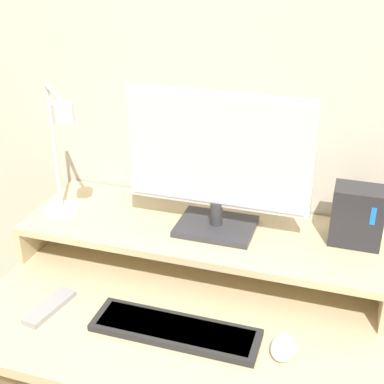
{
  "coord_description": "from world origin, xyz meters",
  "views": [
    {
      "loc": [
        0.39,
        -0.76,
        1.63
      ],
      "look_at": [
        0.02,
        0.41,
        1.02
      ],
      "focal_mm": 50.0,
      "sensor_mm": 36.0,
      "label": 1
    }
  ],
  "objects_px": {
    "router_dock": "(357,216)",
    "keyboard": "(175,330)",
    "monitor": "(218,162)",
    "desk_lamp": "(61,157)",
    "mouse": "(284,347)",
    "remote_control": "(50,307)"
  },
  "relations": [
    {
      "from": "monitor",
      "to": "desk_lamp",
      "type": "relative_size",
      "value": 1.3
    },
    {
      "from": "monitor",
      "to": "router_dock",
      "type": "xyz_separation_m",
      "value": [
        0.39,
        0.05,
        -0.13
      ]
    },
    {
      "from": "keyboard",
      "to": "remote_control",
      "type": "relative_size",
      "value": 2.54
    },
    {
      "from": "mouse",
      "to": "router_dock",
      "type": "bearing_deg",
      "value": 69.97
    },
    {
      "from": "monitor",
      "to": "keyboard",
      "type": "distance_m",
      "value": 0.47
    },
    {
      "from": "router_dock",
      "to": "keyboard",
      "type": "relative_size",
      "value": 0.39
    },
    {
      "from": "desk_lamp",
      "to": "keyboard",
      "type": "bearing_deg",
      "value": -28.38
    },
    {
      "from": "monitor",
      "to": "remote_control",
      "type": "distance_m",
      "value": 0.6
    },
    {
      "from": "router_dock",
      "to": "mouse",
      "type": "bearing_deg",
      "value": -110.03
    },
    {
      "from": "keyboard",
      "to": "remote_control",
      "type": "height_order",
      "value": "keyboard"
    },
    {
      "from": "keyboard",
      "to": "mouse",
      "type": "xyz_separation_m",
      "value": [
        0.27,
        0.02,
        0.0
      ]
    },
    {
      "from": "mouse",
      "to": "monitor",
      "type": "bearing_deg",
      "value": 129.3
    },
    {
      "from": "desk_lamp",
      "to": "mouse",
      "type": "relative_size",
      "value": 4.13
    },
    {
      "from": "desk_lamp",
      "to": "keyboard",
      "type": "height_order",
      "value": "desk_lamp"
    },
    {
      "from": "monitor",
      "to": "remote_control",
      "type": "relative_size",
      "value": 3.12
    },
    {
      "from": "mouse",
      "to": "remote_control",
      "type": "distance_m",
      "value": 0.63
    },
    {
      "from": "desk_lamp",
      "to": "remote_control",
      "type": "xyz_separation_m",
      "value": [
        0.07,
        -0.24,
        -0.33
      ]
    },
    {
      "from": "keyboard",
      "to": "mouse",
      "type": "distance_m",
      "value": 0.27
    },
    {
      "from": "monitor",
      "to": "mouse",
      "type": "height_order",
      "value": "monitor"
    },
    {
      "from": "router_dock",
      "to": "mouse",
      "type": "distance_m",
      "value": 0.43
    },
    {
      "from": "keyboard",
      "to": "mouse",
      "type": "height_order",
      "value": "mouse"
    },
    {
      "from": "keyboard",
      "to": "remote_control",
      "type": "bearing_deg",
      "value": -177.62
    }
  ]
}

